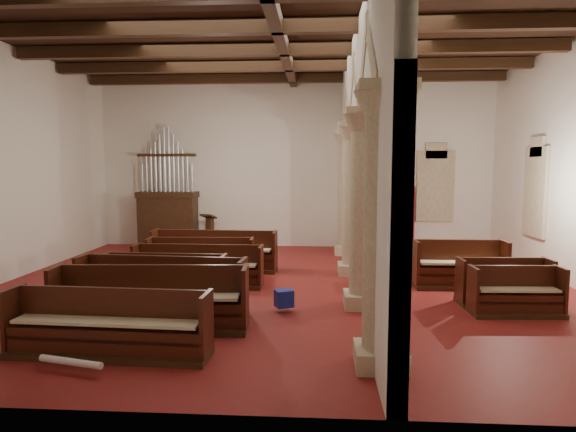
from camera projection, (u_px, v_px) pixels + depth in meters
The scene contains 27 objects.
floor at pixel (281, 287), 11.62m from camera, with size 14.00×14.00×0.00m, color maroon.
ceiling at pixel (281, 31), 10.99m from camera, with size 14.00×14.00×0.00m, color black.
wall_back at pixel (294, 164), 17.26m from camera, with size 14.00×0.02×6.00m, color white.
wall_front at pixel (240, 160), 5.35m from camera, with size 14.00×0.02×6.00m, color white.
ceiling_beams at pixel (281, 39), 11.01m from camera, with size 13.80×11.80×0.30m, color #3D2313, non-canonical shape.
arcade at pixel (359, 138), 11.14m from camera, with size 0.90×11.90×6.00m.
window_right_b at pixel (537, 192), 13.44m from camera, with size 0.03×1.00×2.20m, color #306C54.
window_back at pixel (435, 186), 17.01m from camera, with size 1.00×0.03×2.20m, color #306C54.
pipe_organ at pixel (168, 209), 17.22m from camera, with size 2.10×0.85×4.40m.
lectern at pixel (210, 234), 17.20m from camera, with size 0.60×0.64×1.23m.
dossal_curtain at pixel (392, 215), 17.16m from camera, with size 1.80×0.07×2.17m.
processional_banner at pixel (402, 229), 16.19m from camera, with size 0.54×0.68×2.42m.
hymnal_box_a at pixel (188, 326), 7.99m from camera, with size 0.36×0.29×0.36m, color #153E95.
hymnal_box_b at pixel (284, 298), 9.68m from camera, with size 0.34×0.28×0.34m, color #181698.
hymnal_box_c at pixel (227, 290), 10.37m from camera, with size 0.34×0.27×0.34m, color navy.
tube_heater_a at pixel (71, 362), 6.82m from camera, with size 0.10×0.10×1.02m, color white.
tube_heater_b at pixel (136, 325), 8.37m from camera, with size 0.11×0.11×1.13m, color silver.
nave_pew_0 at pixel (108, 335), 7.41m from camera, with size 3.20×0.83×1.03m.
nave_pew_1 at pixel (151, 309), 8.57m from camera, with size 3.48×0.97×1.15m.
nave_pew_2 at pixel (161, 295), 9.56m from camera, with size 3.42×0.98×1.13m.
nave_pew_3 at pixel (165, 286), 10.38m from camera, with size 2.68×0.75×1.03m.
nave_pew_4 at pixel (198, 273), 11.70m from camera, with size 3.15×0.70×1.01m.
nave_pew_5 at pixel (201, 264), 12.67m from camera, with size 2.81×0.83×1.04m.
nave_pew_6 at pixel (214, 258), 13.46m from camera, with size 3.51×0.86×1.12m.
aisle_pew_0 at pixel (516, 299), 9.47m from camera, with size 1.80×0.72×0.96m.
aisle_pew_1 at pixel (504, 289), 10.16m from camera, with size 1.94×0.74×0.98m.
aisle_pew_2 at pixel (459, 272), 11.58m from camera, with size 2.19×0.80×1.14m.
Camera 1 is at (0.87, -11.34, 2.94)m, focal length 30.00 mm.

